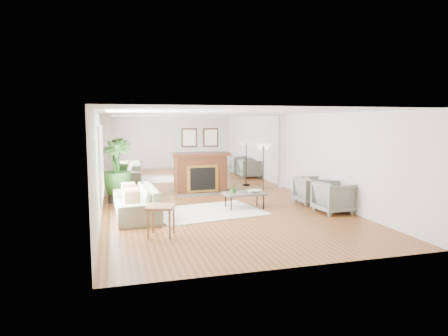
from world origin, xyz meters
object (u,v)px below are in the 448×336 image
object	(u,v)px
sofa	(135,201)
armchair_back	(312,190)
potted_ficus	(116,169)
side_table	(161,211)
fireplace	(201,172)
floor_lamp	(263,152)
armchair_front	(334,197)
coffee_table	(245,194)

from	to	relation	value
sofa	armchair_back	bearing A→B (deg)	90.24
potted_ficus	side_table	bearing A→B (deg)	-77.66
potted_ficus	fireplace	bearing A→B (deg)	17.38
floor_lamp	armchair_back	bearing A→B (deg)	-67.25
armchair_front	side_table	world-z (taller)	armchair_front
fireplace	coffee_table	size ratio (longest dim) A/B	1.87
armchair_front	floor_lamp	distance (m)	3.17
sofa	armchair_front	size ratio (longest dim) A/B	2.86
armchair_back	side_table	distance (m)	4.84
sofa	fireplace	bearing A→B (deg)	138.03
armchair_back	potted_ficus	bearing A→B (deg)	71.44
coffee_table	side_table	distance (m)	3.06
armchair_back	floor_lamp	bearing A→B (deg)	21.49
coffee_table	sofa	xyz separation A→B (m)	(-2.78, -0.07, -0.04)
coffee_table	sofa	size ratio (longest dim) A/B	0.45
fireplace	armchair_front	xyz separation A→B (m)	(2.60, -3.57, -0.27)
sofa	armchair_back	distance (m)	4.79
coffee_table	armchair_back	bearing A→B (deg)	3.61
fireplace	armchair_front	bearing A→B (deg)	-53.97
fireplace	armchair_back	size ratio (longest dim) A/B	2.52
armchair_back	potted_ficus	xyz separation A→B (m)	(-5.19, 1.62, 0.56)
floor_lamp	side_table	bearing A→B (deg)	-133.58
potted_ficus	floor_lamp	bearing A→B (deg)	2.19
sofa	side_table	size ratio (longest dim) A/B	3.58
coffee_table	potted_ficus	distance (m)	3.67
fireplace	potted_ficus	xyz separation A→B (m)	(-2.60, -0.81, 0.28)
armchair_back	fireplace	bearing A→B (deg)	45.57
armchair_front	armchair_back	bearing A→B (deg)	-3.42
potted_ficus	coffee_table	bearing A→B (deg)	-28.66
fireplace	potted_ficus	size ratio (longest dim) A/B	1.17
sofa	armchair_back	xyz separation A→B (m)	(4.78, 0.19, 0.01)
fireplace	armchair_front	world-z (taller)	fireplace
coffee_table	fireplace	bearing A→B (deg)	102.96
coffee_table	armchair_front	size ratio (longest dim) A/B	1.28
fireplace	floor_lamp	world-z (taller)	fireplace
coffee_table	sofa	world-z (taller)	sofa
fireplace	potted_ficus	bearing A→B (deg)	-162.62
armchair_back	floor_lamp	xyz separation A→B (m)	(-0.75, 1.79, 0.95)
potted_ficus	floor_lamp	world-z (taller)	potted_ficus
side_table	armchair_back	bearing A→B (deg)	24.93
coffee_table	potted_ficus	bearing A→B (deg)	151.34
side_table	floor_lamp	xyz separation A→B (m)	(3.64, 3.83, 0.81)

